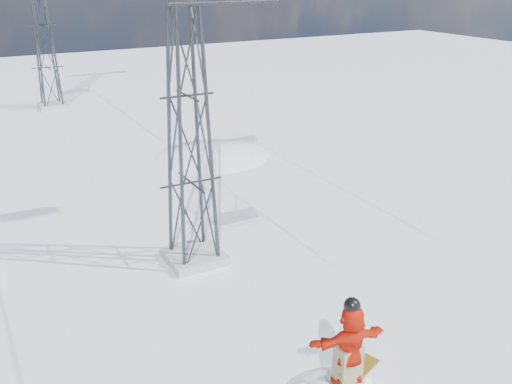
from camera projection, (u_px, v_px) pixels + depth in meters
snow_terrain at (10, 338)px, 30.72m from camera, size 39.00×37.00×22.00m
lift_tower_near at (187, 97)px, 16.85m from camera, size 5.20×1.80×11.43m
lift_tower_far at (42, 26)px, 37.26m from camera, size 5.20×1.80×11.43m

